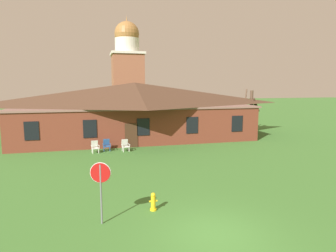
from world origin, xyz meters
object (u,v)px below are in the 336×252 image
Objects in this scene: lawn_chair_by_porch at (95,147)px; fire_hydrant at (153,202)px; lawn_chair_left_end at (125,145)px; stop_sign at (101,180)px; lawn_chair_near_door at (107,145)px.

fire_hydrant is (2.36, -11.78, -0.12)m from lawn_chair_by_porch.
lawn_chair_by_porch reaches higher than fire_hydrant.
stop_sign is at bearing -100.09° from lawn_chair_left_end.
stop_sign is 3.10× the size of fire_hydrant.
stop_sign is 2.56× the size of lawn_chair_near_door.
lawn_chair_near_door is 12.37m from fire_hydrant.
stop_sign is 2.56× the size of lawn_chair_by_porch.
stop_sign is at bearing -162.05° from fire_hydrant.
lawn_chair_near_door is (0.75, 12.99, -1.24)m from stop_sign.
lawn_chair_by_porch is (-0.18, 12.49, -1.24)m from stop_sign.
fire_hydrant is at bearing -90.20° from lawn_chair_left_end.
lawn_chair_left_end is 11.75m from fire_hydrant.
fire_hydrant is (2.18, 0.70, -1.37)m from stop_sign.
lawn_chair_left_end is (1.47, -0.53, 0.00)m from lawn_chair_near_door.
stop_sign is 13.07m from lawn_chair_near_door.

